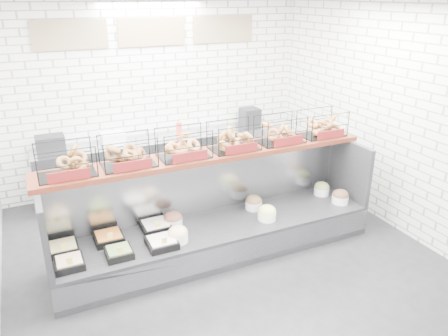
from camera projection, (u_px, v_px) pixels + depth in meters
name	position (u px, v px, depth m)	size (l,w,h in m)	color
ground	(228.00, 263.00, 5.30)	(5.50, 5.50, 0.00)	black
room_shell	(206.00, 86.00, 5.04)	(5.02, 5.51, 3.01)	white
display_case	(215.00, 227.00, 5.47)	(4.00, 0.90, 1.20)	black
bagel_shelf	(210.00, 143.00, 5.22)	(4.10, 0.50, 0.40)	#3E160D
prep_counter	(164.00, 162.00, 7.17)	(4.00, 0.60, 1.20)	#93969B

